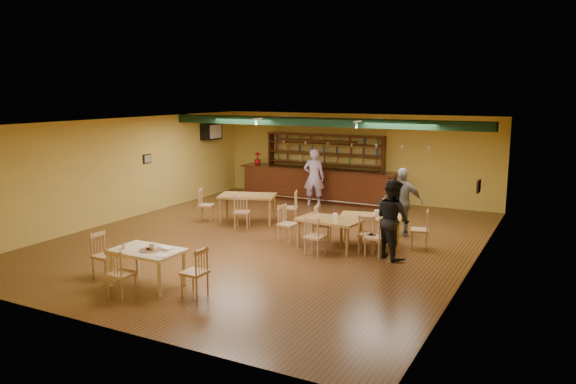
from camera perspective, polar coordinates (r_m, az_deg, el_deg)
The scene contains 22 objects.
floor at distance 14.38m, azimuth -1.72°, elevation -4.84°, with size 12.00×12.00×0.00m, color #4F2916.
ceiling_beam at distance 16.40m, azimuth 3.05°, elevation 7.20°, with size 10.00×0.30×0.25m, color black.
track_rail_left at distance 17.74m, azimuth -1.47°, elevation 7.68°, with size 0.05×2.50×0.05m, color silver.
track_rail_right at distance 16.43m, azimuth 8.42°, elevation 7.36°, with size 0.05×2.50×0.05m, color silver.
ac_unit at distance 20.05m, azimuth -7.90°, elevation 6.20°, with size 0.34×0.70×0.48m, color silver.
picture_left at distance 17.73m, azimuth -14.30°, elevation 3.34°, with size 0.04×0.34×0.28m, color black.
picture_right at distance 12.89m, azimuth 19.04°, elevation 0.56°, with size 0.04×0.34×0.28m, color black.
bar_counter at distance 19.23m, azimuth 2.98°, elevation 0.75°, with size 5.67×0.85×1.13m, color #35180A.
back_bar_hutch at distance 19.71m, azimuth 3.76°, elevation 2.67°, with size 4.38×0.40×2.28m, color #35180A.
poinsettia at distance 20.21m, azimuth -3.16°, elevation 3.48°, with size 0.25×0.25×0.45m, color #AF1011.
dining_table_a at distance 16.19m, azimuth -4.19°, elevation -1.68°, with size 1.60×0.96×0.80m, color olive.
dining_table_b at distance 13.87m, azimuth 8.44°, elevation -3.93°, with size 1.48×0.89×0.74m, color olive.
dining_table_d at distance 13.46m, azimuth 4.28°, elevation -4.29°, with size 1.48×0.89×0.74m, color olive.
near_table at distance 11.24m, azimuth -14.25°, elevation -7.56°, with size 1.38×0.89×0.74m, color #D5B88F.
pizza_tray at distance 11.07m, azimuth -13.96°, elevation -5.79°, with size 0.40×0.40×0.01m, color silver.
parmesan_shaker at distance 11.31m, azimuth -16.53°, elevation -5.32°, with size 0.07×0.07×0.11m, color #EAE5C6.
napkin_stack at distance 11.05m, azimuth -12.32°, elevation -5.71°, with size 0.20×0.15×0.03m, color white.
pizza_server at distance 11.01m, azimuth -13.21°, elevation -5.80°, with size 0.32×0.09×0.00m, color silver.
side_plate at distance 10.65m, azimuth -12.86°, elevation -6.40°, with size 0.22×0.22×0.01m, color white.
patron_bar at distance 18.31m, azimuth 2.68°, elevation 1.50°, with size 0.70×0.46×1.91m, color #9153B5.
patron_right_a at distance 12.76m, azimuth 10.71°, elevation -2.75°, with size 0.89×0.69×1.82m, color black.
patron_right_b at distance 14.79m, azimuth 11.67°, elevation -1.04°, with size 1.05×0.44×1.80m, color gray.
Camera 1 is at (6.81, -12.09, 3.76)m, focal length 34.56 mm.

